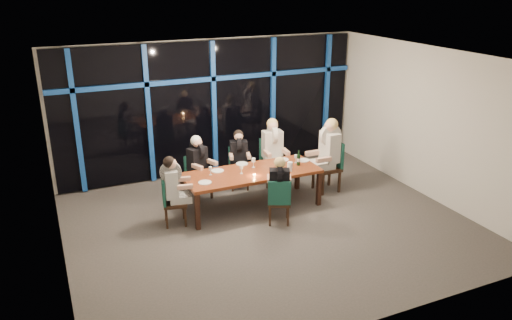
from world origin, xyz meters
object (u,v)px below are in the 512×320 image
(dining_table, at_px, (252,175))
(chair_near_mid, at_px, (279,199))
(chair_far_left, at_px, (197,174))
(diner_far_left, at_px, (198,158))
(diner_far_right, at_px, (273,142))
(chair_far_mid, at_px, (239,165))
(chair_end_right, at_px, (331,163))
(diner_end_right, at_px, (328,145))
(diner_far_mid, at_px, (239,151))
(wine_bottle, at_px, (299,160))
(diner_end_left, at_px, (173,180))
(chair_end_left, at_px, (170,199))
(water_pitcher, at_px, (290,167))
(chair_far_right, at_px, (271,159))
(diner_near_mid, at_px, (279,180))

(dining_table, bearing_deg, chair_near_mid, -78.83)
(chair_far_left, distance_m, diner_far_left, 0.37)
(chair_near_mid, height_order, diner_far_right, diner_far_right)
(chair_far_mid, relative_size, diner_far_left, 0.98)
(dining_table, height_order, chair_end_right, chair_end_right)
(chair_far_mid, xyz_separation_m, diner_end_right, (1.60, -0.93, 0.53))
(diner_far_mid, xyz_separation_m, wine_bottle, (0.84, -1.05, 0.04))
(dining_table, distance_m, chair_far_mid, 1.08)
(chair_far_mid, height_order, chair_near_mid, chair_near_mid)
(diner_end_left, bearing_deg, chair_end_left, 90.00)
(chair_end_right, distance_m, chair_near_mid, 1.94)
(chair_end_left, distance_m, wine_bottle, 2.62)
(water_pitcher, bearing_deg, wine_bottle, 28.89)
(diner_end_left, relative_size, diner_end_right, 0.84)
(diner_far_right, bearing_deg, chair_far_right, 90.00)
(chair_far_left, height_order, chair_far_mid, chair_far_left)
(chair_far_right, bearing_deg, diner_far_left, -169.47)
(chair_far_mid, bearing_deg, wine_bottle, -38.09)
(chair_end_left, height_order, diner_near_mid, diner_near_mid)
(chair_far_left, xyz_separation_m, diner_end_left, (-0.72, -0.94, 0.35))
(dining_table, bearing_deg, diner_far_left, 134.82)
(dining_table, xyz_separation_m, chair_far_right, (0.88, 0.97, -0.13))
(chair_far_left, height_order, diner_end_right, diner_end_right)
(dining_table, bearing_deg, diner_far_right, 45.16)
(chair_far_right, bearing_deg, diner_far_mid, -176.02)
(chair_end_left, bearing_deg, dining_table, -77.51)
(chair_near_mid, distance_m, diner_near_mid, 0.36)
(diner_far_left, distance_m, diner_end_right, 2.65)
(chair_far_mid, height_order, diner_end_right, diner_end_right)
(diner_far_right, relative_size, diner_near_mid, 1.13)
(dining_table, height_order, chair_near_mid, chair_near_mid)
(chair_far_mid, distance_m, diner_far_right, 0.87)
(chair_end_left, distance_m, water_pitcher, 2.33)
(water_pitcher, bearing_deg, chair_end_left, 169.33)
(dining_table, height_order, diner_end_left, diner_end_left)
(dining_table, distance_m, diner_far_right, 1.27)
(diner_far_mid, bearing_deg, water_pitcher, -50.90)
(diner_end_right, relative_size, water_pitcher, 5.80)
(chair_end_right, height_order, diner_far_mid, diner_far_mid)
(chair_near_mid, distance_m, diner_far_left, 1.95)
(diner_near_mid, height_order, wine_bottle, diner_near_mid)
(diner_far_left, height_order, diner_far_mid, diner_far_left)
(chair_end_left, xyz_separation_m, diner_end_left, (0.07, -0.01, 0.36))
(chair_far_left, relative_size, chair_far_mid, 1.04)
(chair_far_right, height_order, chair_end_left, chair_far_right)
(chair_end_left, distance_m, diner_far_mid, 2.06)
(chair_near_mid, height_order, diner_end_left, diner_end_left)
(diner_near_mid, bearing_deg, chair_far_left, -33.28)
(wine_bottle, bearing_deg, diner_end_right, 13.55)
(chair_far_right, height_order, diner_near_mid, diner_near_mid)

